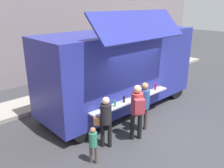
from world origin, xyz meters
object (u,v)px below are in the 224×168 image
trash_bin (142,68)px  customer_front_ordering (144,103)px  customer_rear_waiting (105,118)px  food_truck_main (121,68)px  child_near_queue (93,142)px  customer_mid_with_backpack (137,107)px

trash_bin → customer_front_ordering: size_ratio=0.52×
customer_front_ordering → customer_rear_waiting: customer_front_ordering is taller
trash_bin → food_truck_main: bearing=-150.5°
food_truck_main → customer_front_ordering: (-0.72, -1.81, -0.68)m
customer_rear_waiting → child_near_queue: size_ratio=1.49×
customer_front_ordering → customer_mid_with_backpack: bearing=118.6°
customer_mid_with_backpack → customer_rear_waiting: customer_mid_with_backpack is taller
child_near_queue → customer_mid_with_backpack: bearing=-34.4°
food_truck_main → child_near_queue: (-3.00, -2.03, -1.04)m
customer_front_ordering → child_near_queue: customer_front_ordering is taller
child_near_queue → trash_bin: bearing=-2.9°
food_truck_main → customer_rear_waiting: (-2.26, -1.67, -0.73)m
food_truck_main → customer_mid_with_backpack: bearing=-122.9°
food_truck_main → customer_mid_with_backpack: food_truck_main is taller
customer_front_ordering → child_near_queue: (-2.28, -0.22, -0.36)m
food_truck_main → customer_front_ordering: 2.06m
food_truck_main → child_near_queue: 3.77m
customer_mid_with_backpack → customer_rear_waiting: (-0.95, 0.36, -0.15)m
customer_rear_waiting → customer_mid_with_backpack: bearing=-62.5°
trash_bin → child_near_queue: (-7.11, -4.35, 0.20)m
trash_bin → customer_mid_with_backpack: 6.98m
customer_mid_with_backpack → child_near_queue: (-1.69, 0.00, -0.46)m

